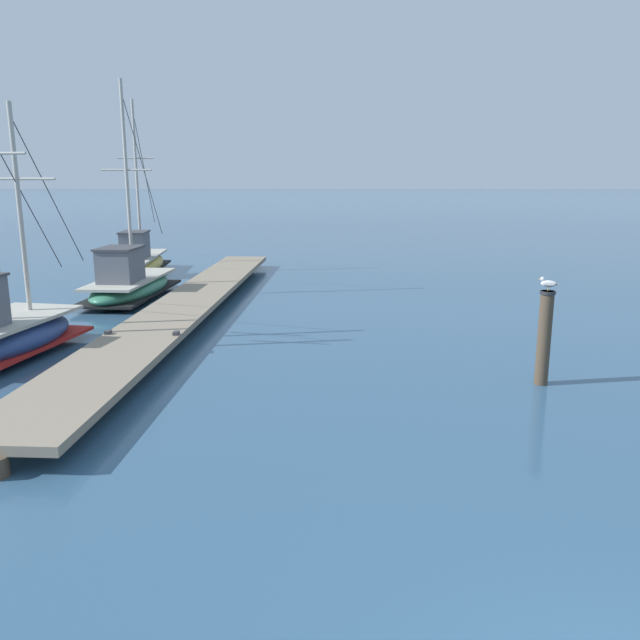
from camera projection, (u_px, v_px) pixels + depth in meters
The scene contains 5 objects.
floating_dock at pixel (188, 303), 18.82m from camera, with size 2.41×21.18×0.53m.
fishing_boat_0 at pixel (129, 283), 21.21m from camera, with size 2.15×6.28×7.03m.
fishing_boat_3 at pixel (140, 261), 26.43m from camera, with size 2.08×6.40×7.01m.
mooring_piling at pixel (544, 336), 12.43m from camera, with size 0.30×0.30×1.87m.
perched_seagull at pixel (549, 283), 12.19m from camera, with size 0.37×0.23×0.27m.
Camera 1 is at (-2.43, -3.34, 4.03)m, focal length 35.88 mm.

